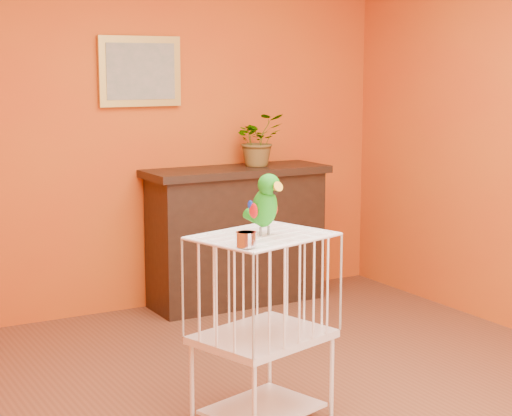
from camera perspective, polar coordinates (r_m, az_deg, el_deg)
ground at (r=4.63m, az=3.33°, el=-13.28°), size 4.50×4.50×0.00m
room_shell at (r=4.27m, az=3.54°, el=6.72°), size 4.50×4.50×4.50m
console_cabinet at (r=6.46m, az=-1.31°, el=-1.86°), size 1.40×0.50×1.04m
potted_plant at (r=6.44m, az=0.26°, el=4.16°), size 0.39×0.43×0.31m
framed_picture at (r=6.25m, az=-7.73°, el=9.01°), size 0.62×0.04×0.50m
birdcage at (r=4.29m, az=0.45°, el=-7.94°), size 0.74×0.64×0.97m
feed_cup at (r=3.89m, az=-0.67°, el=-2.10°), size 0.10×0.10×0.07m
parrot at (r=4.16m, az=0.59°, el=0.31°), size 0.15×0.28×0.31m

